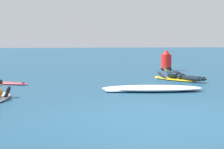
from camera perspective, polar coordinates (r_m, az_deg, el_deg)
name	(u,v)px	position (r m, az deg, el deg)	size (l,w,h in m)	color
ground_plane	(97,76)	(18.59, -1.93, -0.14)	(120.00, 120.00, 0.00)	navy
surfer_far	(177,77)	(16.62, 8.19, -0.27)	(1.49, 2.52, 0.54)	yellow
drifting_surfboard	(2,83)	(15.60, -13.69, -1.03)	(2.07, 1.65, 0.16)	#E54C66
whitewater_front	(152,89)	(13.06, 5.09, -1.77)	(2.99, 1.31, 0.17)	white
channel_marker_buoy	(166,62)	(21.77, 6.85, 1.56)	(0.51, 0.51, 1.01)	red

